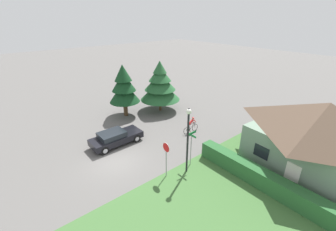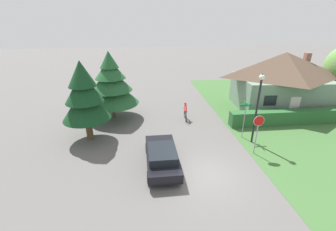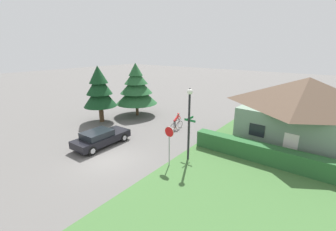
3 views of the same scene
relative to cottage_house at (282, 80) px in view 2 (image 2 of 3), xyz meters
name	(u,v)px [view 2 (image 2 of 3)]	position (x,y,z in m)	size (l,w,h in m)	color
ground_plane	(204,175)	(-10.21, -10.11, -2.83)	(140.00, 140.00, 0.00)	#5B5956
grass_verge_right	(335,133)	(1.33, -6.11, -2.83)	(16.00, 36.00, 0.01)	#3D6633
cottage_house	(282,80)	(0.00, 0.00, 0.00)	(9.23, 6.78, 5.46)	slate
hedge_row	(293,117)	(-0.92, -4.02, -2.22)	(11.03, 0.90, 1.23)	#285B2D
sedan_left_lane	(162,156)	(-12.53, -8.96, -2.17)	(1.95, 4.55, 1.30)	black
cyclist	(185,112)	(-9.91, -2.28, -2.08)	(0.44, 1.81, 1.56)	black
stop_sign	(258,127)	(-6.36, -8.22, -0.92)	(0.70, 0.07, 2.71)	gray
street_lamp	(258,100)	(-5.82, -6.76, 0.41)	(0.36, 0.36, 5.03)	black
street_name_sign	(245,114)	(-6.23, -5.97, -0.90)	(0.90, 0.90, 2.80)	gray
conifer_tall_near	(84,95)	(-17.57, -5.06, 0.60)	(3.33, 3.33, 5.80)	#4C3823
conifer_tall_far	(111,84)	(-16.26, -1.10, 0.31)	(4.61, 4.61, 5.91)	#4C3823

